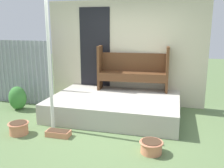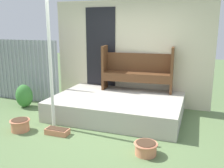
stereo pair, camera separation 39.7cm
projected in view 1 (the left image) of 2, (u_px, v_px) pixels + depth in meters
ground_plane at (105, 132)px, 4.75m from camera, size 24.00×24.00×0.00m
porch_slab at (115, 106)px, 5.63m from camera, size 2.82×1.92×0.42m
house_wall at (123, 53)px, 6.31m from camera, size 4.02×0.08×2.60m
fence_corrugated at (10, 72)px, 6.47m from camera, size 2.43×0.05×1.63m
support_post at (50, 67)px, 4.64m from camera, size 0.06×0.06×2.47m
bench at (133, 69)px, 6.10m from camera, size 1.72×0.53×1.08m
flower_pot_left at (19, 128)px, 4.66m from camera, size 0.38×0.38×0.23m
flower_pot_middle at (151, 146)px, 3.97m from camera, size 0.38×0.38×0.20m
planter_box_rect at (58, 133)px, 4.58m from camera, size 0.44×0.21×0.12m
shrub_by_fence at (18, 98)px, 6.00m from camera, size 0.43×0.38×0.57m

